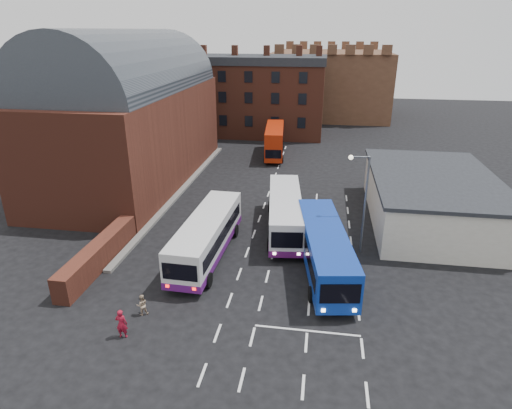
# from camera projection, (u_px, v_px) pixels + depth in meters

# --- Properties ---
(ground) EXTENTS (180.00, 180.00, 0.00)m
(ground) POSITION_uv_depth(u_px,v_px,m) (232.00, 293.00, 27.79)
(ground) COLOR black
(railway_station) EXTENTS (12.00, 28.00, 16.00)m
(railway_station) POSITION_uv_depth(u_px,v_px,m) (131.00, 112.00, 46.33)
(railway_station) COLOR #602B1E
(railway_station) RESTS_ON ground
(forecourt_wall) EXTENTS (1.20, 10.00, 1.80)m
(forecourt_wall) POSITION_uv_depth(u_px,v_px,m) (99.00, 254.00, 30.75)
(forecourt_wall) COLOR #602B1E
(forecourt_wall) RESTS_ON ground
(cream_building) EXTENTS (10.40, 16.40, 4.25)m
(cream_building) POSITION_uv_depth(u_px,v_px,m) (431.00, 198.00, 37.61)
(cream_building) COLOR beige
(cream_building) RESTS_ON ground
(brick_terrace) EXTENTS (22.00, 10.00, 11.00)m
(brick_terrace) POSITION_uv_depth(u_px,v_px,m) (254.00, 100.00, 68.63)
(brick_terrace) COLOR brown
(brick_terrace) RESTS_ON ground
(castle_keep) EXTENTS (22.00, 22.00, 12.00)m
(castle_keep) POSITION_uv_depth(u_px,v_px,m) (329.00, 83.00, 84.99)
(castle_keep) COLOR brown
(castle_keep) RESTS_ON ground
(bus_white_outbound) EXTENTS (3.18, 11.51, 3.12)m
(bus_white_outbound) POSITION_uv_depth(u_px,v_px,m) (207.00, 234.00, 31.69)
(bus_white_outbound) COLOR silver
(bus_white_outbound) RESTS_ON ground
(bus_white_inbound) EXTENTS (3.90, 11.61, 3.10)m
(bus_white_inbound) POSITION_uv_depth(u_px,v_px,m) (285.00, 211.00, 35.82)
(bus_white_inbound) COLOR silver
(bus_white_inbound) RESTS_ON ground
(bus_blue) EXTENTS (4.44, 11.91, 3.17)m
(bus_blue) POSITION_uv_depth(u_px,v_px,m) (325.00, 247.00, 29.66)
(bus_blue) COLOR #0D3097
(bus_blue) RESTS_ON ground
(bus_red_double) EXTENTS (3.17, 10.10, 3.98)m
(bus_red_double) POSITION_uv_depth(u_px,v_px,m) (274.00, 141.00, 57.26)
(bus_red_double) COLOR #AD2309
(bus_red_double) RESTS_ON ground
(street_lamp) EXTENTS (1.56, 0.41, 7.71)m
(street_lamp) POSITION_uv_depth(u_px,v_px,m) (362.00, 196.00, 31.19)
(street_lamp) COLOR slate
(street_lamp) RESTS_ON ground
(pedestrian_red) EXTENTS (0.68, 0.47, 1.78)m
(pedestrian_red) POSITION_uv_depth(u_px,v_px,m) (122.00, 324.00, 23.52)
(pedestrian_red) COLOR maroon
(pedestrian_red) RESTS_ON ground
(pedestrian_beige) EXTENTS (0.83, 0.77, 1.35)m
(pedestrian_beige) POSITION_uv_depth(u_px,v_px,m) (142.00, 305.00, 25.48)
(pedestrian_beige) COLOR tan
(pedestrian_beige) RESTS_ON ground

